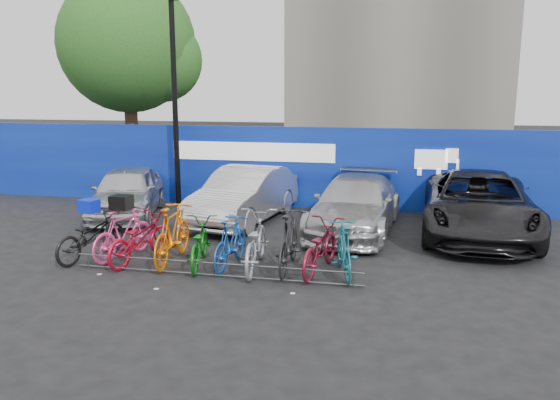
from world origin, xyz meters
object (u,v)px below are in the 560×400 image
(lamppost, at_px, (175,97))
(bike_4, at_px, (199,243))
(car_1, at_px, (244,195))
(car_3, at_px, (478,204))
(bike_6, at_px, (255,242))
(bike_9, at_px, (344,250))
(tree, at_px, (134,47))
(car_2, at_px, (355,204))
(bike_1, at_px, (123,234))
(bike_3, at_px, (172,234))
(bike_rack, at_px, (214,269))
(bike_5, at_px, (231,242))
(bike_0, at_px, (91,236))
(bike_7, at_px, (289,241))
(bike_2, at_px, (140,239))
(car_0, at_px, (127,192))
(bike_8, at_px, (320,247))

(lamppost, height_order, bike_4, lamppost)
(car_1, bearing_deg, car_3, 7.72)
(bike_6, relative_size, bike_9, 1.22)
(bike_9, bearing_deg, tree, -60.80)
(car_2, distance_m, bike_6, 3.79)
(bike_1, relative_size, bike_3, 0.87)
(bike_rack, xyz_separation_m, bike_5, (0.12, 0.68, 0.34))
(bike_0, bearing_deg, tree, -54.64)
(bike_7, bearing_deg, car_2, -108.53)
(car_3, distance_m, bike_3, 7.30)
(bike_3, bearing_deg, lamppost, -71.65)
(bike_6, bearing_deg, bike_9, 173.09)
(car_1, height_order, bike_6, car_1)
(bike_2, distance_m, bike_4, 1.27)
(bike_1, height_order, bike_6, bike_6)
(car_0, distance_m, car_3, 9.22)
(bike_7, bearing_deg, bike_2, 0.60)
(bike_3, xyz_separation_m, bike_8, (2.99, 0.04, -0.10))
(bike_3, bearing_deg, car_3, -153.28)
(bike_7, bearing_deg, bike_rack, 27.31)
(bike_rack, bearing_deg, bike_5, 80.00)
(bike_6, distance_m, bike_9, 1.74)
(lamppost, height_order, car_0, lamppost)
(lamppost, distance_m, bike_rack, 7.48)
(bike_4, bearing_deg, bike_9, 169.05)
(tree, height_order, bike_0, tree)
(bike_5, xyz_separation_m, bike_7, (1.16, 0.03, 0.09))
(bike_0, xyz_separation_m, bike_7, (4.16, 0.12, 0.09))
(car_1, bearing_deg, bike_3, -87.87)
(bike_3, bearing_deg, bike_7, 177.70)
(bike_6, bearing_deg, lamppost, -59.97)
(bike_1, xyz_separation_m, bike_5, (2.36, -0.08, -0.02))
(car_0, distance_m, bike_9, 7.36)
(bike_6, bearing_deg, bike_5, -8.17)
(car_0, bearing_deg, bike_9, -46.56)
(bike_1, xyz_separation_m, bike_3, (1.13, -0.09, 0.08))
(bike_0, xyz_separation_m, bike_4, (2.36, -0.01, -0.02))
(car_0, relative_size, car_2, 0.88)
(bike_1, xyz_separation_m, bike_4, (1.72, -0.18, -0.05))
(car_0, bearing_deg, bike_8, -47.84)
(bike_2, height_order, bike_5, bike_5)
(lamppost, xyz_separation_m, bike_rack, (3.20, -6.00, -3.11))
(bike_5, bearing_deg, car_1, -73.97)
(car_2, height_order, bike_1, car_2)
(bike_rack, xyz_separation_m, bike_0, (-2.87, 0.59, 0.33))
(bike_2, bearing_deg, car_0, -45.66)
(lamppost, xyz_separation_m, car_3, (8.43, -1.69, -2.51))
(lamppost, relative_size, car_3, 1.12)
(car_2, xyz_separation_m, bike_9, (0.06, -3.44, -0.16))
(bike_7, bearing_deg, bike_1, -2.45)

